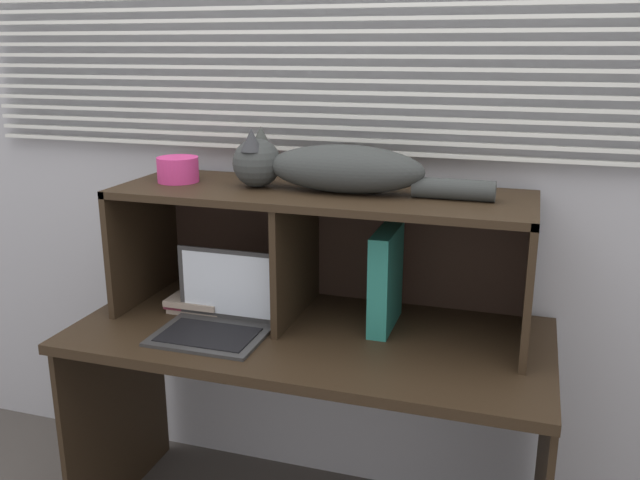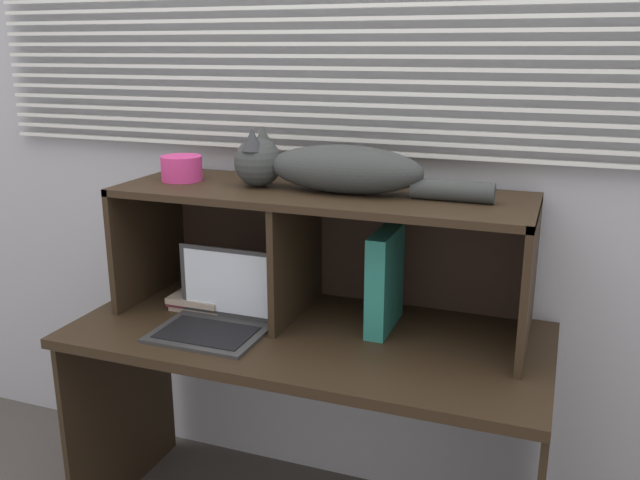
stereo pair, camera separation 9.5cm
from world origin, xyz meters
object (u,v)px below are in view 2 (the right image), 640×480
object	(u,v)px
book_stack	(210,295)
laptop	(215,314)
cat	(328,168)
small_basket	(182,168)
binder_upright	(385,280)

from	to	relation	value
book_stack	laptop	bearing A→B (deg)	-56.23
cat	small_basket	distance (m)	0.49
small_basket	book_stack	bearing A→B (deg)	1.91
laptop	book_stack	bearing A→B (deg)	123.77
laptop	book_stack	distance (m)	0.23
cat	laptop	xyz separation A→B (m)	(-0.28, -0.19, -0.42)
laptop	book_stack	world-z (taller)	laptop
book_stack	binder_upright	bearing A→B (deg)	-0.25
binder_upright	book_stack	xyz separation A→B (m)	(-0.59, 0.00, -0.13)
cat	book_stack	distance (m)	0.61
cat	small_basket	xyz separation A→B (m)	(-0.49, 0.00, -0.03)
laptop	book_stack	size ratio (longest dim) A/B	1.24
laptop	small_basket	bearing A→B (deg)	137.34
laptop	book_stack	xyz separation A→B (m)	(-0.13, 0.19, -0.02)
cat	binder_upright	xyz separation A→B (m)	(0.18, 0.00, -0.32)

